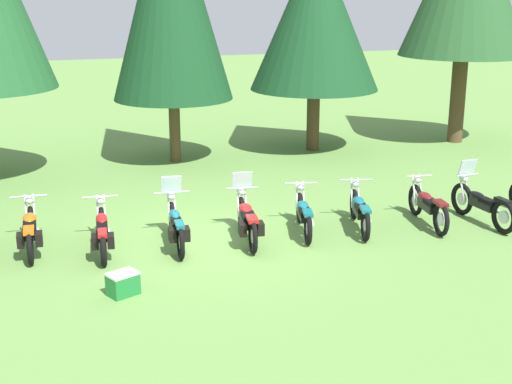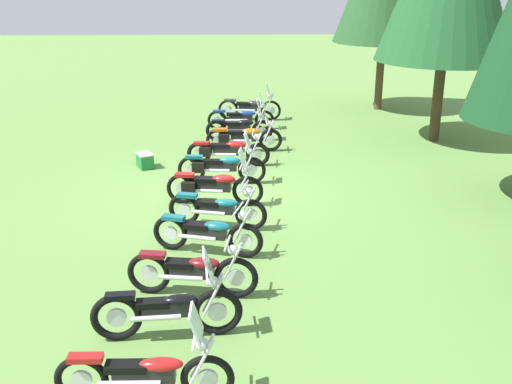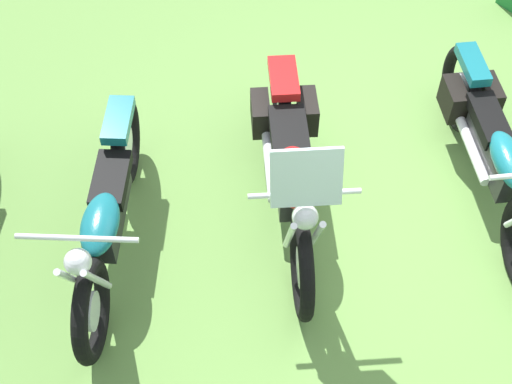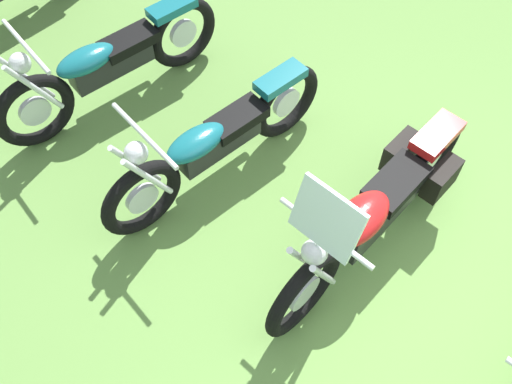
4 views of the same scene
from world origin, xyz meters
The scene contains 14 objects.
ground_plane centered at (0.00, 0.00, 0.00)m, with size 80.00×80.00×0.00m, color #608C42.
motorcycle_0 centered at (-7.85, 0.82, 0.50)m, with size 0.78×2.33×1.38m.
motorcycle_1 centered at (-6.40, 0.50, 0.45)m, with size 0.70×2.33×1.35m.
motorcycle_2 centered at (-4.90, 0.43, 0.46)m, with size 0.70×2.19×1.36m.
motorcycle_3 centered at (-3.67, 0.50, 0.46)m, with size 0.77×2.34×1.01m.
motorcycle_4 centered at (-2.24, 0.03, 0.44)m, with size 0.74×2.37×0.99m.
motorcycle_5 centered at (-0.72, -0.11, 0.47)m, with size 0.77×2.31×1.37m.
motorcycle_6 centered at (0.81, -0.24, 0.49)m, with size 0.79×2.31×1.38m.
motorcycle_7 centered at (2.17, -0.11, 0.44)m, with size 0.82×2.16×1.01m.
motorcycle_8 centered at (3.46, -0.26, 0.45)m, with size 0.88×2.19×1.01m.
motorcycle_9 centered at (5.09, -0.45, 0.46)m, with size 0.61×2.25×1.03m.
motorcycle_10 centered at (6.33, -0.72, 0.47)m, with size 0.62×2.28×1.40m.
motorcycle_11 centered at (7.81, -0.84, 0.45)m, with size 0.67×2.30×1.36m.
picnic_cooler centered at (-2.12, -2.28, 0.21)m, with size 0.64×0.56×0.42m.
Camera 2 is at (14.23, 0.33, 5.23)m, focal length 42.37 mm.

